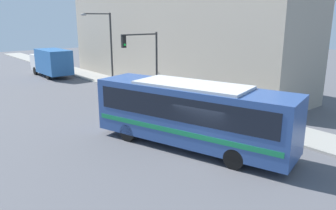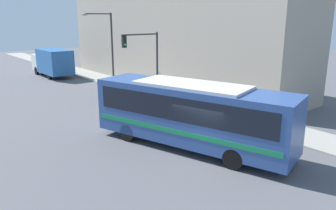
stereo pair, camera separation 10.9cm
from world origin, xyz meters
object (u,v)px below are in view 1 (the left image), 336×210
Objects in this scene: traffic_light_pole at (145,54)px; fire_hydrant at (204,106)px; city_bus at (191,111)px; street_lamp at (107,42)px; delivery_truck at (51,62)px; pedestrian_near_corner at (196,90)px.

fire_hydrant is at bearing -79.73° from traffic_light_pole.
city_bus is 13.27× the size of fire_hydrant.
street_lamp is at bearing 83.67° from traffic_light_pole.
delivery_truck is 9.22m from street_lamp.
street_lamp is (0.80, 7.17, 0.50)m from traffic_light_pole.
fire_hydrant is 6.37m from traffic_light_pole.
pedestrian_near_corner reaches higher than fire_hydrant.
street_lamp reaches higher than pedestrian_near_corner.
fire_hydrant is 0.46× the size of pedestrian_near_corner.
pedestrian_near_corner is at bearing 27.53° from city_bus.
street_lamp reaches higher than traffic_light_pole.
fire_hydrant is at bearing -123.48° from pedestrian_near_corner.
fire_hydrant is 0.15× the size of traffic_light_pole.
street_lamp is (4.74, 16.50, 2.30)m from city_bus.
city_bus is 17.32m from street_lamp.
street_lamp is 10.92m from pedestrian_near_corner.
delivery_truck is at bearing 102.09° from pedestrian_near_corner.
city_bus is at bearing -112.91° from traffic_light_pole.
fire_hydrant is (2.51, -21.17, -1.13)m from delivery_truck.
street_lamp is at bearing 99.45° from pedestrian_near_corner.
city_bus is 6.14× the size of pedestrian_near_corner.
traffic_light_pole is at bearing 128.76° from pedestrian_near_corner.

